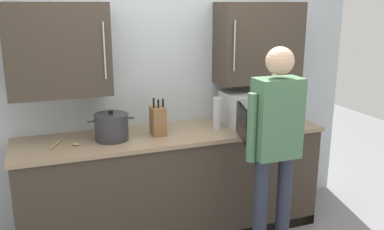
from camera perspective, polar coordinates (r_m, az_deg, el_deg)
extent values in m
cube|color=#B2BCC1|center=(3.76, -4.33, 4.71)|extent=(3.77, 0.10, 2.64)
cube|color=#3D3328|center=(3.37, -17.78, 8.44)|extent=(0.76, 0.32, 0.71)
cylinder|color=#B7BABF|center=(3.22, -11.85, 8.57)|extent=(0.01, 0.01, 0.42)
cube|color=#3D3328|center=(3.85, 9.05, 9.70)|extent=(0.76, 0.32, 0.71)
cylinder|color=#B7BABF|center=(3.54, 5.82, 9.37)|extent=(0.01, 0.01, 0.42)
cube|color=#3D3328|center=(3.68, -2.49, -9.62)|extent=(2.53, 0.60, 0.90)
cube|color=#937A5B|center=(3.52, -2.58, -2.66)|extent=(2.57, 0.64, 0.03)
cube|color=#B7BABF|center=(3.82, 8.65, 1.05)|extent=(0.56, 0.42, 0.28)
cube|color=beige|center=(3.77, 7.67, 0.91)|extent=(0.36, 0.35, 0.22)
cube|color=black|center=(3.74, 12.94, 0.55)|extent=(0.16, 0.01, 0.25)
cube|color=black|center=(3.32, 6.88, -1.01)|extent=(0.13, 0.40, 0.25)
cylinder|color=#2D2D33|center=(3.35, -10.91, -1.75)|extent=(0.26, 0.26, 0.20)
cylinder|color=#2D2D33|center=(3.32, -11.00, -0.01)|extent=(0.27, 0.27, 0.02)
cylinder|color=black|center=(3.32, -11.02, 0.38)|extent=(0.04, 0.04, 0.03)
cylinder|color=#2D2D33|center=(3.31, -13.63, -0.87)|extent=(0.05, 0.02, 0.02)
cylinder|color=#2D2D33|center=(3.36, -8.33, -0.38)|extent=(0.05, 0.02, 0.02)
cube|color=brown|center=(3.43, -4.66, -0.80)|extent=(0.11, 0.15, 0.23)
cylinder|color=black|center=(3.36, -5.24, 1.65)|extent=(0.02, 0.02, 0.08)
cylinder|color=black|center=(3.37, -4.61, 1.55)|extent=(0.02, 0.02, 0.07)
cylinder|color=black|center=(3.38, -3.98, 1.64)|extent=(0.02, 0.02, 0.07)
cylinder|color=#B7BABF|center=(3.59, 3.49, 0.02)|extent=(0.08, 0.08, 0.24)
cylinder|color=#B7BABF|center=(3.56, 3.53, 2.15)|extent=(0.08, 0.08, 0.03)
cylinder|color=tan|center=(3.37, -18.03, -3.75)|extent=(0.12, 0.23, 0.01)
ellipsoid|color=tan|center=(3.31, -15.55, -3.85)|extent=(0.08, 0.07, 0.02)
cylinder|color=#282D3D|center=(3.29, 9.27, -13.15)|extent=(0.11, 0.11, 0.89)
cylinder|color=#282D3D|center=(3.38, 12.30, -12.46)|extent=(0.11, 0.11, 0.89)
cube|color=#47704C|center=(3.06, 11.48, -0.45)|extent=(0.34, 0.20, 0.59)
sphere|color=#DBAD89|center=(2.98, 11.89, 7.23)|extent=(0.20, 0.20, 0.20)
cylinder|color=#DBAD89|center=(3.31, 12.63, 2.52)|extent=(0.13, 0.46, 0.32)
cylinder|color=#47704C|center=(2.98, 8.14, -1.74)|extent=(0.07, 0.07, 0.50)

